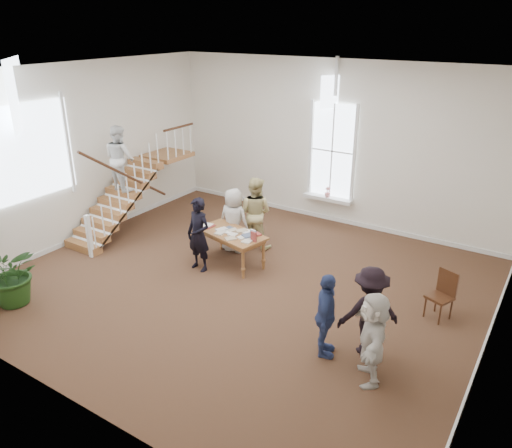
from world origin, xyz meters
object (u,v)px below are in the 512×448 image
Objects in this scene: library_table at (232,236)px; woman_cluster_c at (372,338)px; person_yellow at (255,213)px; woman_cluster_a at (326,316)px; woman_cluster_b at (369,312)px; elderly_woman at (234,220)px; police_officer at (199,235)px; side_chair at (443,292)px; floor_plant at (11,274)px.

woman_cluster_c is (4.28, -2.20, 0.08)m from library_table.
woman_cluster_c is at bearing 134.99° from person_yellow.
person_yellow is 1.19× the size of woman_cluster_a.
woman_cluster_c is (0.30, -0.65, -0.03)m from woman_cluster_b.
woman_cluster_a reaches higher than library_table.
woman_cluster_a is 0.92m from woman_cluster_c.
elderly_woman is at bearing 34.94° from woman_cluster_a.
library_table is 1.00× the size of person_yellow.
elderly_woman is 0.59m from person_yellow.
police_officer is 5.34m from side_chair.
woman_cluster_a reaches higher than side_chair.
woman_cluster_b reaches higher than elderly_woman.
person_yellow is 5.65m from floor_plant.
police_officer is at bearing -112.46° from library_table.
floor_plant reaches higher than side_chair.
person_yellow is at bearing 62.76° from floor_plant.
elderly_woman is 5.07m from floor_plant.
woman_cluster_a is at bearing 17.71° from floor_plant.
woman_cluster_a is 1.57× the size of side_chair.
library_table is 4.81m from woman_cluster_c.
floor_plant is (-6.92, -1.72, -0.10)m from woman_cluster_c.
elderly_woman is 4.55m from woman_cluster_a.
woman_cluster_a is at bearing -13.57° from police_officer.
woman_cluster_b is at bearing 149.95° from elderly_woman.
person_yellow reaches higher than woman_cluster_b.
side_chair is at bearing 29.66° from floor_plant.
elderly_woman is at bearing 133.71° from library_table.
woman_cluster_b reaches higher than floor_plant.
woman_cluster_a is 0.75m from woman_cluster_b.
elderly_woman is 1.19× the size of floor_plant.
person_yellow is 4.92m from side_chair.
elderly_woman reaches higher than library_table.
library_table is 1.12× the size of woman_cluster_b.
police_officer reaches higher than elderly_woman.
side_chair is (5.25, 0.96, -0.32)m from police_officer.
person_yellow is 1.88× the size of side_chair.
elderly_woman is at bearing 51.27° from person_yellow.
police_officer is 1.06× the size of elderly_woman.
police_officer is at bearing -134.10° from woman_cluster_c.
police_officer is 1.06× the size of woman_cluster_b.
library_table is at bearing 56.01° from floor_plant.
person_yellow reaches higher than woman_cluster_c.
person_yellow is (0.30, 0.50, 0.11)m from elderly_woman.
library_table is 3.93m from woman_cluster_a.
woman_cluster_c is at bearing -79.31° from side_chair.
person_yellow reaches higher than side_chair.
floor_plant is at bearing 55.00° from person_yellow.
woman_cluster_b reaches higher than woman_cluster_a.
library_table is 1.87× the size of side_chair.
police_officer is at bearing 50.39° from woman_cluster_a.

